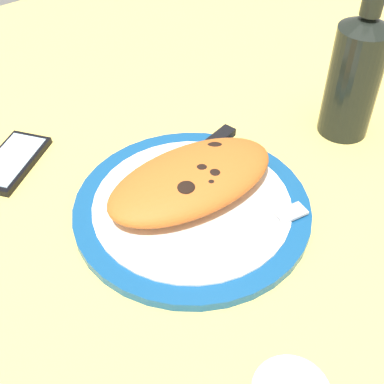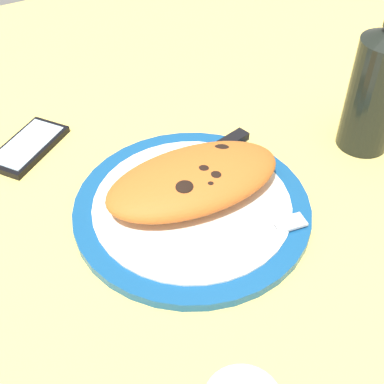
{
  "view_description": "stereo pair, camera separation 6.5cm",
  "coord_description": "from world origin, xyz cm",
  "views": [
    {
      "loc": [
        -28.69,
        -37.54,
        48.88
      ],
      "look_at": [
        0.0,
        0.0,
        3.56
      ],
      "focal_mm": 48.48,
      "sensor_mm": 36.0,
      "label": 1
    },
    {
      "loc": [
        -23.23,
        -41.14,
        48.88
      ],
      "look_at": [
        0.0,
        0.0,
        3.56
      ],
      "focal_mm": 48.48,
      "sensor_mm": 36.0,
      "label": 2
    }
  ],
  "objects": [
    {
      "name": "knife",
      "position": [
        6.55,
        6.64,
        2.05
      ],
      "size": [
        20.97,
        6.79,
        1.2
      ],
      "color": "silver",
      "rests_on": "plate"
    },
    {
      "name": "ground_plane",
      "position": [
        0.0,
        0.0,
        -1.5
      ],
      "size": [
        150.0,
        150.0,
        3.0
      ],
      "primitive_type": "cube",
      "color": "#EACC60"
    },
    {
      "name": "calzone",
      "position": [
        1.18,
        1.59,
        3.88
      ],
      "size": [
        24.41,
        13.76,
        4.63
      ],
      "color": "#C16023",
      "rests_on": "plate"
    },
    {
      "name": "plate",
      "position": [
        0.0,
        0.0,
        0.74
      ],
      "size": [
        30.82,
        30.82,
        1.56
      ],
      "color": "navy",
      "rests_on": "ground_plane"
    },
    {
      "name": "wine_bottle",
      "position": [
        29.36,
        0.5,
        9.92
      ],
      "size": [
        7.6,
        7.6,
        24.99
      ],
      "color": "black",
      "rests_on": "ground_plane"
    },
    {
      "name": "fork",
      "position": [
        3.76,
        -8.39,
        1.76
      ],
      "size": [
        17.44,
        4.1,
        0.4
      ],
      "color": "silver",
      "rests_on": "plate"
    },
    {
      "name": "smartphone",
      "position": [
        -14.89,
        23.23,
        0.56
      ],
      "size": [
        13.78,
        12.43,
        1.16
      ],
      "color": "black",
      "rests_on": "ground_plane"
    }
  ]
}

